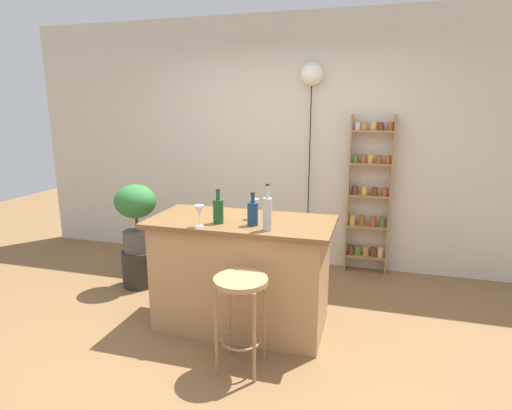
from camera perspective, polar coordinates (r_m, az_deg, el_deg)
The scene contains 13 objects.
ground at distance 3.46m, azimuth -3.49°, elevation -18.13°, with size 12.00×12.00×0.00m, color brown.
back_wall at distance 4.86m, azimuth 4.06°, elevation 8.41°, with size 6.40×0.10×2.80m, color beige.
kitchen_counter at distance 3.51m, azimuth -1.94°, elevation -9.21°, with size 1.48×0.72×0.92m.
bar_stool at distance 2.93m, azimuth -2.07°, elevation -12.92°, with size 0.37×0.37×0.68m.
spice_shelf at distance 4.69m, azimuth 15.14°, elevation 1.19°, with size 0.45×0.14×1.73m.
plant_stool at distance 4.52m, azimuth -15.58°, elevation -8.22°, with size 0.35×0.35×0.37m, color #2D2823.
potted_plant at distance 4.35m, azimuth -16.06°, elevation -0.80°, with size 0.42×0.38×0.68m.
bottle_spirits_clear at distance 3.25m, azimuth -5.17°, elevation -0.74°, with size 0.08×0.08×0.27m.
bottle_sauce_amber at distance 3.04m, azimuth 1.56°, elevation -1.09°, with size 0.07×0.07×0.35m.
bottle_olive_oil at distance 3.18m, azimuth -0.45°, elevation -1.09°, with size 0.08×0.08×0.26m.
wine_glass_left at distance 3.36m, azimuth -0.22°, elevation 0.07°, with size 0.07×0.07×0.16m.
wine_glass_center at distance 3.16m, azimuth -7.72°, elevation -0.87°, with size 0.07×0.07×0.16m.
pendant_globe_light at distance 4.69m, azimuth 7.62°, elevation 17.01°, with size 0.24×0.24×2.27m.
Camera 1 is at (1.01, -2.78, 1.79)m, focal length 29.35 mm.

